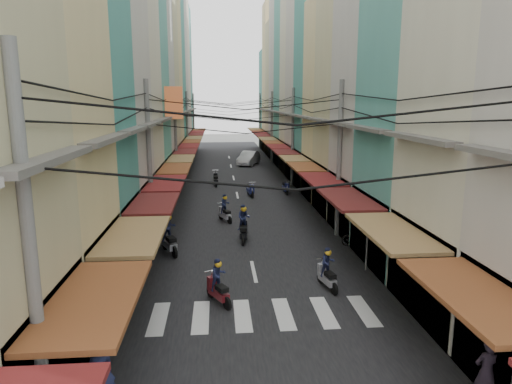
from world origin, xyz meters
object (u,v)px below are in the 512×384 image
bicycle (358,246)px  traffic_sign (368,223)px  market_umbrella (383,217)px  white_car (249,165)px

bicycle → traffic_sign: traffic_sign is taller
market_umbrella → traffic_sign: 2.08m
traffic_sign → market_umbrella: bearing=52.4°
traffic_sign → white_car: bearing=94.7°
bicycle → traffic_sign: 3.98m
bicycle → market_umbrella: bearing=-161.4°
bicycle → traffic_sign: size_ratio=0.56×
white_car → traffic_sign: size_ratio=1.87×
white_car → market_umbrella: bearing=-62.9°
white_car → market_umbrella: size_ratio=2.48×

